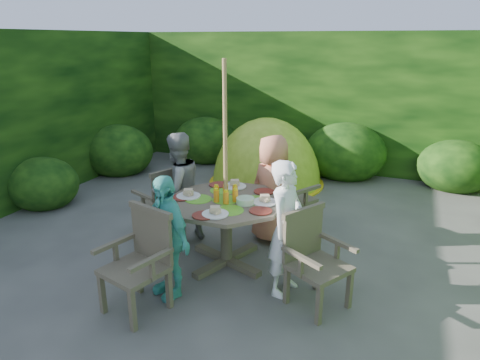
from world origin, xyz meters
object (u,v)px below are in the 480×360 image
at_px(patio_table, 226,210).
at_px(parasol_pole, 226,168).
at_px(garden_chair_left, 163,200).
at_px(child_left, 178,189).
at_px(garden_chair_front, 141,259).
at_px(child_back, 273,189).
at_px(garden_chair_right, 313,258).
at_px(garden_chair_back, 286,195).
at_px(dome_tent, 266,183).
at_px(child_right, 286,229).
at_px(child_front, 167,237).

relative_size(patio_table, parasol_pole, 0.76).
bearing_deg(garden_chair_left, child_left, 92.40).
xyz_separation_m(garden_chair_left, child_left, (0.29, -0.10, 0.22)).
relative_size(garden_chair_front, child_back, 0.69).
height_order(garden_chair_right, garden_chair_front, garden_chair_front).
relative_size(garden_chair_back, child_back, 0.71).
xyz_separation_m(garden_chair_right, garden_chair_back, (-0.67, 1.41, 0.03)).
height_order(child_left, dome_tent, child_left).
xyz_separation_m(garden_chair_back, child_back, (-0.09, -0.28, 0.16)).
bearing_deg(child_left, child_back, 138.35).
relative_size(child_back, dome_tent, 0.59).
distance_m(garden_chair_right, garden_chair_front, 1.57).
distance_m(patio_table, child_right, 0.80).
bearing_deg(dome_tent, garden_chair_right, -62.29).
height_order(child_right, dome_tent, child_right).
height_order(garden_chair_right, child_left, child_left).
xyz_separation_m(garden_chair_back, child_left, (-1.12, -0.75, 0.18)).
bearing_deg(garden_chair_back, child_left, 62.99).
height_order(patio_table, dome_tent, dome_tent).
distance_m(garden_chair_right, child_front, 1.38).
distance_m(garden_chair_right, dome_tent, 3.55).
bearing_deg(garden_chair_front, parasol_pole, 84.66).
height_order(patio_table, garden_chair_back, garden_chair_back).
bearing_deg(garden_chair_front, garden_chair_right, 40.10).
bearing_deg(parasol_pole, child_back, 69.54).
bearing_deg(child_left, patio_table, 93.42).
bearing_deg(patio_table, garden_chair_back, 70.43).
distance_m(parasol_pole, child_back, 0.91).
xyz_separation_m(child_back, dome_tent, (-0.77, 2.05, -0.66)).
distance_m(patio_table, garden_chair_left, 1.12).
distance_m(parasol_pole, child_right, 0.91).
bearing_deg(garden_chair_back, parasol_pole, 99.29).
relative_size(parasol_pole, child_back, 1.66).
height_order(garden_chair_left, garden_chair_front, garden_chair_front).
relative_size(patio_table, child_front, 1.37).
bearing_deg(garden_chair_back, child_front, 99.02).
height_order(patio_table, garden_chair_right, patio_table).
height_order(patio_table, child_left, child_left).
xyz_separation_m(patio_table, garden_chair_front, (-0.40, -1.03, -0.15)).
bearing_deg(child_right, garden_chair_right, -98.88).
bearing_deg(dome_tent, child_back, -67.48).
bearing_deg(patio_table, child_back, 69.86).
xyz_separation_m(garden_chair_back, child_right, (0.38, -1.31, 0.17)).
xyz_separation_m(patio_table, dome_tent, (-0.49, 2.80, -0.63)).
relative_size(garden_chair_left, child_front, 0.71).
xyz_separation_m(parasol_pole, garden_chair_left, (-1.04, 0.38, -0.64)).
height_order(garden_chair_right, child_right, child_right).
relative_size(garden_chair_back, child_left, 0.69).
height_order(garden_chair_left, child_right, child_right).
xyz_separation_m(garden_chair_back, child_front, (-0.65, -1.78, 0.11)).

